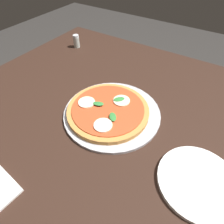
# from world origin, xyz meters

# --- Properties ---
(ground_plane) EXTENTS (6.00, 6.00, 0.00)m
(ground_plane) POSITION_xyz_m (0.00, 0.00, 0.00)
(ground_plane) COLOR #2D2B28
(dining_table) EXTENTS (1.46, 1.14, 0.73)m
(dining_table) POSITION_xyz_m (0.00, 0.00, 0.65)
(dining_table) COLOR black
(dining_table) RESTS_ON ground_plane
(serving_tray) EXTENTS (0.37, 0.37, 0.01)m
(serving_tray) POSITION_xyz_m (0.06, 0.02, 0.73)
(serving_tray) COLOR #B2B2B7
(serving_tray) RESTS_ON dining_table
(pizza) EXTENTS (0.31, 0.31, 0.03)m
(pizza) POSITION_xyz_m (0.07, 0.03, 0.75)
(pizza) COLOR #C6843F
(pizza) RESTS_ON serving_tray
(plate_white) EXTENTS (0.23, 0.23, 0.01)m
(plate_white) POSITION_xyz_m (-0.29, 0.12, 0.73)
(plate_white) COLOR white
(plate_white) RESTS_ON dining_table
(pepper_shaker) EXTENTS (0.03, 0.03, 0.07)m
(pepper_shaker) POSITION_xyz_m (0.53, -0.33, 0.76)
(pepper_shaker) COLOR #B2B7AD
(pepper_shaker) RESTS_ON dining_table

